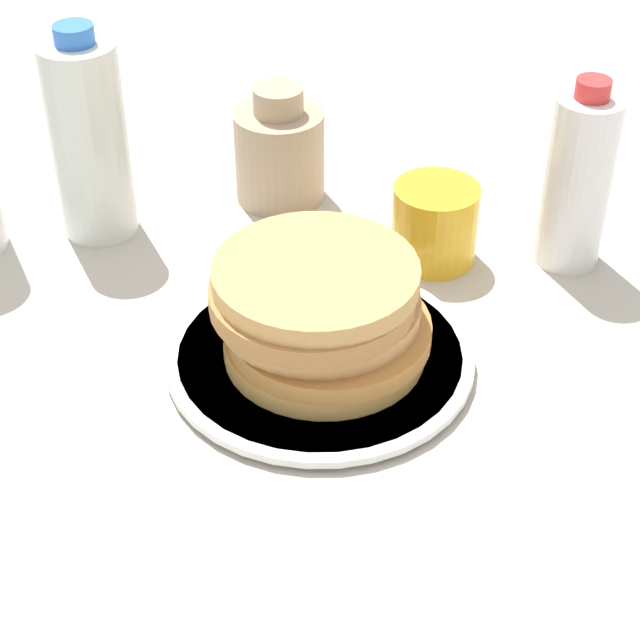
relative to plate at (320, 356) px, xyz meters
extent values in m
plane|color=#BCB7AD|center=(0.01, -0.02, -0.01)|extent=(4.00, 4.00, 0.00)
cylinder|color=white|center=(0.00, 0.00, 0.00)|extent=(0.25, 0.25, 0.01)
cylinder|color=white|center=(0.00, 0.00, 0.00)|extent=(0.27, 0.27, 0.01)
cylinder|color=tan|center=(0.00, 0.00, 0.01)|extent=(0.17, 0.17, 0.02)
cylinder|color=#B57C3D|center=(-0.01, 0.00, 0.03)|extent=(0.17, 0.17, 0.02)
cylinder|color=tan|center=(0.01, -0.01, 0.05)|extent=(0.17, 0.17, 0.02)
cylinder|color=#B37B45|center=(0.01, 0.00, 0.06)|extent=(0.17, 0.17, 0.02)
cylinder|color=tan|center=(0.00, 0.00, 0.08)|extent=(0.17, 0.17, 0.02)
cylinder|color=yellow|center=(0.01, -0.20, 0.03)|extent=(0.08, 0.08, 0.08)
cylinder|color=tan|center=(0.21, -0.19, 0.04)|extent=(0.09, 0.09, 0.10)
cylinder|color=tan|center=(0.21, -0.19, 0.11)|extent=(0.05, 0.05, 0.03)
cylinder|color=silver|center=(0.31, -0.03, 0.09)|extent=(0.08, 0.08, 0.20)
cylinder|color=blue|center=(0.31, -0.03, 0.20)|extent=(0.04, 0.04, 0.02)
cylinder|color=white|center=(-0.09, -0.28, 0.08)|extent=(0.06, 0.06, 0.17)
cylinder|color=red|center=(-0.09, -0.28, 0.17)|extent=(0.03, 0.03, 0.02)
camera|label=1|loc=(-0.44, 0.56, 0.59)|focal=60.00mm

